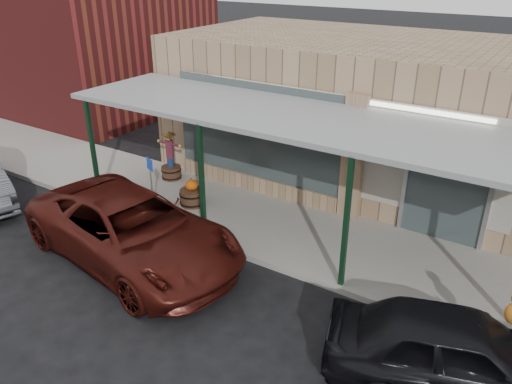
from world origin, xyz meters
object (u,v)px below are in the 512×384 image
Objects in this scene: handicap_sign at (151,178)px; parked_sedan at (458,353)px; car_maroon at (132,230)px; barrel_scarecrow at (171,163)px; barrel_pumpkin at (192,195)px.

parked_sedan is (8.08, -1.66, -0.44)m from handicap_sign.
parked_sedan is 0.79× the size of car_maroon.
barrel_scarecrow is 1.89× the size of barrel_pumpkin.
car_maroon is (-7.04, -0.08, 0.07)m from parked_sedan.
barrel_pumpkin is 0.18× the size of parked_sedan.
barrel_pumpkin is at bearing -11.79° from barrel_scarecrow.
parked_sedan is (9.21, -3.63, 0.05)m from barrel_scarecrow.
car_maroon is at bearing -39.72° from barrel_scarecrow.
parked_sedan is at bearing -80.49° from car_maroon.
car_maroon is at bearing -37.31° from handicap_sign.
barrel_pumpkin is 0.14× the size of car_maroon.
parked_sedan is 7.05m from car_maroon.
parked_sedan is at bearing -19.00° from barrel_pumpkin.
handicap_sign is (-0.55, -0.93, 0.72)m from barrel_pumpkin.
barrel_scarecrow is 0.27× the size of car_maroon.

